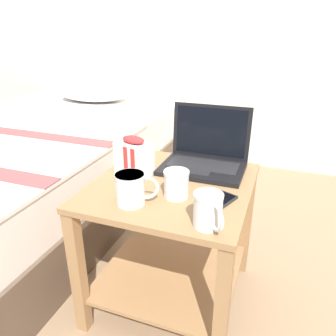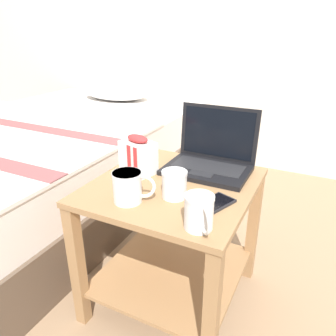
# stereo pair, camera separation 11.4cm
# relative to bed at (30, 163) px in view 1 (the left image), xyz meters

# --- Properties ---
(ground_plane) EXTENTS (8.00, 8.00, 0.00)m
(ground_plane) POSITION_rel_bed_xyz_m (1.14, -0.49, -0.26)
(ground_plane) COLOR #937556
(bed) EXTENTS (1.46, 2.14, 0.65)m
(bed) POSITION_rel_bed_xyz_m (0.00, 0.00, 0.00)
(bed) COLOR brown
(bed) RESTS_ON ground_plane
(bedside_table) EXTENTS (0.57, 0.60, 0.54)m
(bedside_table) POSITION_rel_bed_xyz_m (1.14, -0.49, 0.08)
(bedside_table) COLOR #997047
(bedside_table) RESTS_ON ground_plane
(laptop) EXTENTS (0.33, 0.25, 0.24)m
(laptop) POSITION_rel_bed_xyz_m (1.21, -0.29, 0.32)
(laptop) COLOR black
(laptop) RESTS_ON bedside_table
(mug_front_left) EXTENTS (0.10, 0.11, 0.09)m
(mug_front_left) POSITION_rel_bed_xyz_m (1.18, -0.57, 0.33)
(mug_front_left) COLOR white
(mug_front_left) RESTS_ON bedside_table
(mug_front_right) EXTENTS (0.10, 0.11, 0.10)m
(mug_front_right) POSITION_rel_bed_xyz_m (1.33, -0.72, 0.33)
(mug_front_right) COLOR white
(mug_front_right) RESTS_ON bedside_table
(mug_mid_center) EXTENTS (0.14, 0.10, 0.10)m
(mug_mid_center) POSITION_rel_bed_xyz_m (1.06, -0.67, 0.33)
(mug_mid_center) COLOR white
(mug_mid_center) RESTS_ON bedside_table
(snack_bag) EXTENTS (0.15, 0.13, 0.15)m
(snack_bag) POSITION_rel_bed_xyz_m (0.97, -0.46, 0.34)
(snack_bag) COLOR white
(snack_bag) RESTS_ON bedside_table
(cell_phone) EXTENTS (0.12, 0.16, 0.01)m
(cell_phone) POSITION_rel_bed_xyz_m (1.33, -0.57, 0.28)
(cell_phone) COLOR black
(cell_phone) RESTS_ON bedside_table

